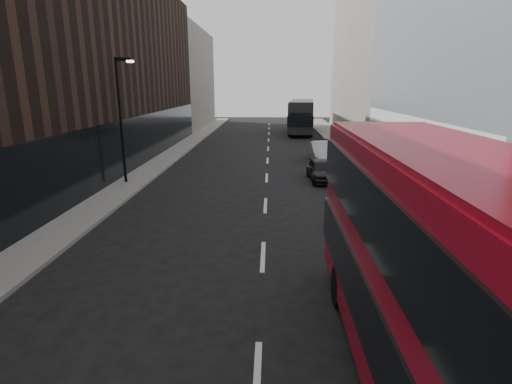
# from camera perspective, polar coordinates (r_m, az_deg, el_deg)

# --- Properties ---
(sidewalk_right) EXTENTS (3.00, 80.00, 0.15)m
(sidewalk_right) POSITION_cam_1_polar(r_m,az_deg,el_deg) (31.01, 15.67, 4.05)
(sidewalk_right) COLOR slate
(sidewalk_right) RESTS_ON ground
(sidewalk_left) EXTENTS (2.00, 80.00, 0.15)m
(sidewalk_left) POSITION_cam_1_polar(r_m,az_deg,el_deg) (31.25, -13.23, 4.29)
(sidewalk_left) COLOR slate
(sidewalk_left) RESTS_ON ground
(building_modern_block) EXTENTS (5.03, 22.00, 20.00)m
(building_modern_block) POSITION_cam_1_polar(r_m,az_deg,el_deg) (28.30, 27.65, 22.01)
(building_modern_block) COLOR gray
(building_modern_block) RESTS_ON ground
(building_victorian) EXTENTS (6.50, 24.00, 21.00)m
(building_victorian) POSITION_cam_1_polar(r_m,az_deg,el_deg) (50.05, 15.85, 19.03)
(building_victorian) COLOR slate
(building_victorian) RESTS_ON ground
(building_left_mid) EXTENTS (5.00, 24.00, 14.00)m
(building_left_mid) POSITION_cam_1_polar(r_m,az_deg,el_deg) (36.58, -17.32, 16.44)
(building_left_mid) COLOR black
(building_left_mid) RESTS_ON ground
(building_left_far) EXTENTS (5.00, 20.00, 13.00)m
(building_left_far) POSITION_cam_1_polar(r_m,az_deg,el_deg) (57.83, -9.97, 15.60)
(building_left_far) COLOR slate
(building_left_far) RESTS_ON ground
(street_lamp) EXTENTS (1.06, 0.22, 7.00)m
(street_lamp) POSITION_cam_1_polar(r_m,az_deg,el_deg) (24.19, -18.67, 10.70)
(street_lamp) COLOR black
(street_lamp) RESTS_ON sidewalk_left
(red_bus) EXTENTS (2.80, 11.63, 4.68)m
(red_bus) POSITION_cam_1_polar(r_m,az_deg,el_deg) (7.30, 26.63, -11.55)
(red_bus) COLOR maroon
(red_bus) RESTS_ON ground
(grey_bus) EXTENTS (3.98, 12.29, 3.90)m
(grey_bus) POSITION_cam_1_polar(r_m,az_deg,el_deg) (49.89, 6.53, 10.79)
(grey_bus) COLOR black
(grey_bus) RESTS_ON ground
(car_a) EXTENTS (1.76, 3.95, 1.32)m
(car_a) POSITION_cam_1_polar(r_m,az_deg,el_deg) (24.77, 9.39, 3.13)
(car_a) COLOR black
(car_a) RESTS_ON ground
(car_b) EXTENTS (1.77, 4.69, 1.53)m
(car_b) POSITION_cam_1_polar(r_m,az_deg,el_deg) (30.84, 9.35, 5.65)
(car_b) COLOR gray
(car_b) RESTS_ON ground
(car_c) EXTENTS (2.16, 5.15, 1.48)m
(car_c) POSITION_cam_1_polar(r_m,az_deg,el_deg) (31.21, 10.07, 5.68)
(car_c) COLOR black
(car_c) RESTS_ON ground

